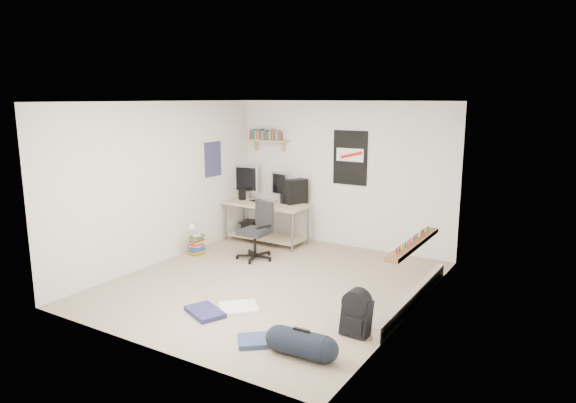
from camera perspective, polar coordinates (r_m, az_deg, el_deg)
The scene contains 26 objects.
floor at distance 7.29m, azimuth -1.92°, elevation -9.05°, with size 4.00×4.50×0.01m, color gray.
ceiling at distance 6.83m, azimuth -2.07°, elevation 11.08°, with size 4.00×4.50×0.01m, color white.
back_wall at distance 8.89m, azimuth 6.04°, elevation 3.00°, with size 4.00×0.01×2.50m, color silver.
left_wall at distance 8.21m, azimuth -13.75°, elevation 2.03°, with size 0.01×4.50×2.50m, color silver.
right_wall at distance 6.10m, azimuth 13.92°, elevation -1.19°, with size 0.01×4.50×2.50m, color silver.
desk at distance 9.17m, azimuth -2.44°, elevation -2.33°, with size 1.54×0.67×0.70m, color #C1B385.
monitor_left at distance 9.51m, azimuth -4.56°, elevation 1.71°, with size 0.44×0.11×0.49m, color #949398.
monitor_right at distance 9.22m, azimuth -0.97°, elevation 1.18°, with size 0.37×0.09×0.40m, color gray.
pc_tower at distance 9.05m, azimuth 0.84°, elevation 1.09°, with size 0.20×0.42×0.44m, color black.
keyboard at distance 9.23m, azimuth -3.12°, elevation -0.04°, with size 0.41×0.14×0.02m, color black.
speaker_left at distance 9.41m, azimuth -5.12°, elevation 0.69°, with size 0.10×0.10×0.19m, color black.
speaker_right at distance 9.03m, azimuth -0.45°, elevation 0.26°, with size 0.09×0.09×0.19m, color black.
office_chair at distance 8.21m, azimuth -3.72°, elevation -3.09°, with size 0.61×0.61×0.94m, color black.
wall_shelf at distance 9.45m, azimuth -2.21°, elevation 6.79°, with size 0.80×0.22×0.24m, color tan.
poster_back_wall at distance 8.77m, azimuth 6.90°, elevation 4.84°, with size 0.62×0.03×0.92m, color black.
poster_left_wall at distance 9.04m, azimuth -8.35°, elevation 4.68°, with size 0.02×0.42×0.60m, color navy.
window at distance 6.36m, azimuth 14.37°, elevation 1.14°, with size 0.10×1.50×1.26m, color brown.
baseboard_heater at distance 6.73m, azimuth 13.82°, elevation -10.33°, with size 0.08×2.50×0.18m, color #B7B2A8.
backpack at distance 5.79m, azimuth 7.61°, elevation -12.61°, with size 0.31×0.24×0.41m, color black.
duffel_bag at distance 5.32m, azimuth 1.49°, elevation -15.48°, with size 0.27×0.27×0.54m, color black.
tshirt at distance 6.46m, azimuth -5.52°, elevation -11.65°, with size 0.46×0.39×0.04m, color white.
jeans_a at distance 6.37m, azimuth -9.22°, elevation -12.01°, with size 0.51×0.32×0.06m, color navy.
jeans_b at distance 5.64m, azimuth -3.33°, elevation -15.18°, with size 0.42×0.32×0.05m, color navy.
book_stack at distance 8.60m, azimuth -10.08°, elevation -4.91°, with size 0.40×0.32×0.27m, color olive.
desk_lamp at distance 8.51m, azimuth -10.12°, elevation -3.48°, with size 0.12×0.21×0.21m, color silver.
subwoofer at distance 9.73m, azimuth -4.25°, elevation -2.90°, with size 0.25×0.25×0.28m, color black.
Camera 1 is at (3.77, -5.70, 2.55)m, focal length 32.00 mm.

